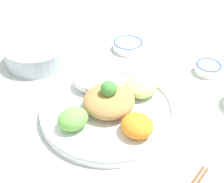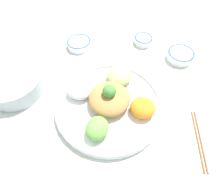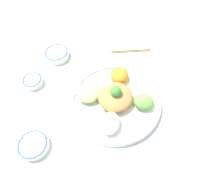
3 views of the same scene
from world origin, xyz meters
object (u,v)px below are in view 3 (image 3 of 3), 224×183
at_px(sauce_bowl_red, 33,81).
at_px(serving_spoon_extra, 180,76).
at_px(salad_platter, 115,99).
at_px(serving_spoon_main, 212,121).
at_px(rice_bowl_blue, 57,54).
at_px(sauce_bowl_dark, 33,145).
at_px(chopsticks_pair_near, 131,51).

height_order(sauce_bowl_red, serving_spoon_extra, sauce_bowl_red).
xyz_separation_m(sauce_bowl_red, serving_spoon_extra, (-0.60, -0.34, -0.02)).
relative_size(salad_platter, serving_spoon_main, 3.60).
distance_m(rice_bowl_blue, sauce_bowl_dark, 0.47).
height_order(serving_spoon_main, serving_spoon_extra, same).
height_order(rice_bowl_blue, chopsticks_pair_near, rice_bowl_blue).
xyz_separation_m(serving_spoon_main, serving_spoon_extra, (0.18, -0.17, 0.00)).
bearing_deg(serving_spoon_main, serving_spoon_extra, 87.06).
height_order(salad_platter, serving_spoon_main, salad_platter).
distance_m(sauce_bowl_red, serving_spoon_main, 0.81).
height_order(sauce_bowl_dark, chopsticks_pair_near, sauce_bowl_dark).
bearing_deg(serving_spoon_extra, salad_platter, -146.14).
relative_size(salad_platter, rice_bowl_blue, 3.44).
xyz_separation_m(sauce_bowl_dark, serving_spoon_extra, (-0.41, -0.58, -0.02)).
bearing_deg(chopsticks_pair_near, salad_platter, 69.68).
height_order(rice_bowl_blue, sauce_bowl_dark, rice_bowl_blue).
height_order(sauce_bowl_dark, serving_spoon_extra, sauce_bowl_dark).
height_order(salad_platter, rice_bowl_blue, salad_platter).
bearing_deg(serving_spoon_main, rice_bowl_blue, 128.60).
xyz_separation_m(sauce_bowl_dark, chopsticks_pair_near, (-0.13, -0.63, -0.02)).
distance_m(serving_spoon_main, serving_spoon_extra, 0.25).
height_order(chopsticks_pair_near, serving_spoon_extra, chopsticks_pair_near).
bearing_deg(sauce_bowl_red, serving_spoon_extra, -150.76).
bearing_deg(rice_bowl_blue, chopsticks_pair_near, -147.90).
distance_m(sauce_bowl_red, sauce_bowl_dark, 0.31).
height_order(salad_platter, chopsticks_pair_near, salad_platter).
relative_size(salad_platter, serving_spoon_extra, 3.04).
distance_m(rice_bowl_blue, chopsticks_pair_near, 0.38).
bearing_deg(serving_spoon_main, chopsticks_pair_near, 104.02).
xyz_separation_m(rice_bowl_blue, serving_spoon_extra, (-0.60, -0.15, -0.02)).
bearing_deg(serving_spoon_main, sauce_bowl_red, 142.10).
height_order(sauce_bowl_red, serving_spoon_main, sauce_bowl_red).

